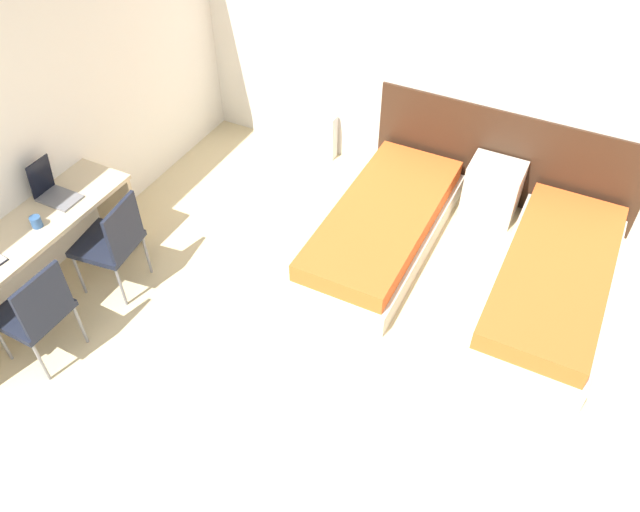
{
  "coord_description": "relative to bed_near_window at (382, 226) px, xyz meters",
  "views": [
    {
      "loc": [
        1.53,
        -0.59,
        3.85
      ],
      "look_at": [
        0.0,
        2.44,
        0.55
      ],
      "focal_mm": 35.0,
      "sensor_mm": 36.0,
      "label": 1
    }
  ],
  "objects": [
    {
      "name": "wall_back",
      "position": [
        -0.15,
        1.09,
        1.17
      ],
      "size": [
        5.49,
        0.05,
        2.7
      ],
      "color": "silver",
      "rests_on": "ground_plane"
    },
    {
      "name": "wall_left",
      "position": [
        -2.42,
        -1.15,
        1.17
      ],
      "size": [
        0.05,
        5.43,
        2.7
      ],
      "color": "silver",
      "rests_on": "ground_plane"
    },
    {
      "name": "headboard_panel",
      "position": [
        0.75,
        1.05,
        0.3
      ],
      "size": [
        2.47,
        0.03,
        0.96
      ],
      "color": "#382316",
      "rests_on": "ground_plane"
    },
    {
      "name": "bed_near_window",
      "position": [
        0.0,
        0.0,
        0.0
      ],
      "size": [
        0.88,
        2.04,
        0.38
      ],
      "color": "beige",
      "rests_on": "ground_plane"
    },
    {
      "name": "bed_near_door",
      "position": [
        1.49,
        0.0,
        0.0
      ],
      "size": [
        0.88,
        2.04,
        0.38
      ],
      "color": "beige",
      "rests_on": "ground_plane"
    },
    {
      "name": "nightstand",
      "position": [
        0.75,
        0.83,
        0.09
      ],
      "size": [
        0.48,
        0.38,
        0.55
      ],
      "color": "beige",
      "rests_on": "ground_plane"
    },
    {
      "name": "radiator",
      "position": [
        -1.42,
        0.97,
        0.06
      ],
      "size": [
        0.96,
        0.12,
        0.49
      ],
      "color": "silver",
      "rests_on": "ground_plane"
    },
    {
      "name": "desk",
      "position": [
        -2.13,
        -1.88,
        0.4
      ],
      "size": [
        0.52,
        1.82,
        0.76
      ],
      "color": "#C6B28E",
      "rests_on": "ground_plane"
    },
    {
      "name": "chair_near_laptop",
      "position": [
        -1.72,
        -1.47,
        0.32
      ],
      "size": [
        0.51,
        0.51,
        0.89
      ],
      "rotation": [
        0.0,
        0.0,
        0.13
      ],
      "color": "black",
      "rests_on": "ground_plane"
    },
    {
      "name": "chair_near_notebook",
      "position": [
        -1.72,
        -2.28,
        0.32
      ],
      "size": [
        0.46,
        0.46,
        0.89
      ],
      "rotation": [
        0.0,
        0.0,
        -0.02
      ],
      "color": "black",
      "rests_on": "ground_plane"
    },
    {
      "name": "laptop",
      "position": [
        -2.21,
        -1.47,
        0.64
      ],
      "size": [
        0.32,
        0.22,
        0.33
      ],
      "rotation": [
        0.0,
        0.0,
        -0.0
      ],
      "color": "slate",
      "rests_on": "desk"
    },
    {
      "name": "mug",
      "position": [
        -2.08,
        -1.79,
        0.62
      ],
      "size": [
        0.08,
        0.08,
        0.09
      ],
      "color": "#2D5184",
      "rests_on": "desk"
    }
  ]
}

